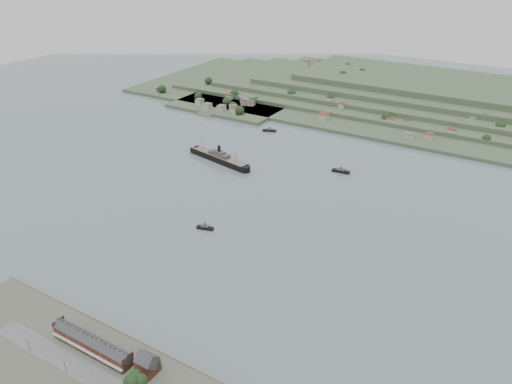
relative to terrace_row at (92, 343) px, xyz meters
The scene contains 10 objects.
ground 168.46m from the terrace_row, 86.59° to the left, with size 1400.00×1400.00×0.00m, color slate.
near_shore 22.02m from the terrace_row, 61.90° to the right, with size 220.00×80.00×2.60m.
terrace_row is the anchor object (origin of this frame).
gabled_building 37.74m from the terrace_row, ahead, with size 10.40×10.18×14.09m.
far_peninsula 562.42m from the terrace_row, 86.14° to the left, with size 760.00×309.00×30.00m.
steamship 276.76m from the terrace_row, 110.54° to the left, with size 87.58×26.78×21.19m.
tugboat 143.33m from the terrace_row, 100.29° to the left, with size 14.36×7.32×6.24m.
ferry_west 376.13m from the terrace_row, 104.45° to the left, with size 17.03×10.27×6.19m.
ferry_east 300.11m from the terrace_row, 85.05° to the left, with size 18.34×6.75×6.72m.
fig_tree 43.07m from the terrace_row, 12.75° to the right, with size 11.86×10.27×13.24m.
Camera 1 is at (177.19, -299.99, 209.98)m, focal length 35.00 mm.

